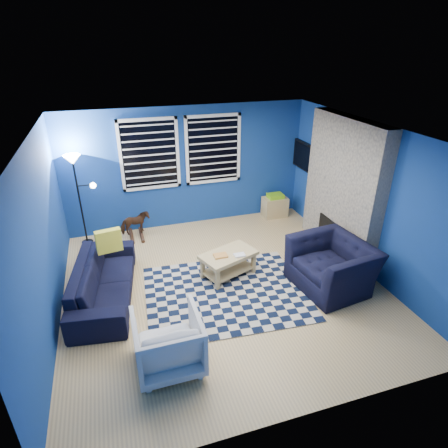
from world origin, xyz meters
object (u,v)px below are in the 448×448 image
(tv, at_px, (306,157))
(cabinet, at_px, (275,206))
(floor_lamp, at_px, (76,172))
(armchair_bent, at_px, (168,342))
(coffee_table, at_px, (228,260))
(rocking_horse, at_px, (135,223))
(sofa, at_px, (104,281))
(armchair_big, at_px, (332,265))

(tv, bearing_deg, cabinet, 154.57)
(cabinet, distance_m, floor_lamp, 4.23)
(armchair_bent, height_order, coffee_table, armchair_bent)
(rocking_horse, distance_m, cabinet, 3.11)
(sofa, relative_size, floor_lamp, 1.17)
(sofa, xyz_separation_m, coffee_table, (2.01, -0.02, 0.01))
(cabinet, xyz_separation_m, floor_lamp, (-4.05, -0.05, 1.23))
(cabinet, height_order, floor_lamp, floor_lamp)
(cabinet, bearing_deg, armchair_big, -95.17)
(sofa, relative_size, cabinet, 3.92)
(rocking_horse, bearing_deg, sofa, 149.52)
(armchair_big, xyz_separation_m, rocking_horse, (-2.86, 2.65, -0.08))
(armchair_big, bearing_deg, tv, 154.66)
(armchair_big, xyz_separation_m, cabinet, (0.26, 2.75, -0.16))
(armchair_bent, bearing_deg, rocking_horse, -89.29)
(coffee_table, xyz_separation_m, floor_lamp, (-2.30, 1.93, 1.15))
(rocking_horse, height_order, cabinet, rocking_horse)
(armchair_bent, relative_size, rocking_horse, 1.44)
(rocking_horse, bearing_deg, tv, -103.72)
(rocking_horse, xyz_separation_m, cabinet, (3.11, 0.10, -0.07))
(coffee_table, height_order, cabinet, cabinet)
(rocking_horse, relative_size, floor_lamp, 0.32)
(armchair_big, bearing_deg, rocking_horse, -140.81)
(coffee_table, bearing_deg, tv, 37.22)
(coffee_table, height_order, floor_lamp, floor_lamp)
(rocking_horse, bearing_deg, coffee_table, -155.42)
(tv, distance_m, rocking_horse, 3.80)
(tv, relative_size, floor_lamp, 0.56)
(tv, height_order, coffee_table, tv)
(armchair_big, xyz_separation_m, armchair_bent, (-2.79, -0.87, -0.02))
(armchair_big, bearing_deg, floor_lamp, -133.33)
(sofa, distance_m, cabinet, 4.25)
(armchair_big, height_order, rocking_horse, armchair_big)
(rocking_horse, bearing_deg, floor_lamp, 76.05)
(armchair_big, xyz_separation_m, coffee_table, (-1.49, 0.77, -0.07))
(armchair_bent, xyz_separation_m, cabinet, (3.05, 3.61, -0.14))
(coffee_table, bearing_deg, sofa, 179.57)
(tv, height_order, armchair_bent, tv)
(sofa, xyz_separation_m, floor_lamp, (-0.29, 1.91, 1.16))
(armchair_bent, distance_m, floor_lamp, 3.86)
(rocking_horse, distance_m, floor_lamp, 1.49)
(tv, height_order, rocking_horse, tv)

